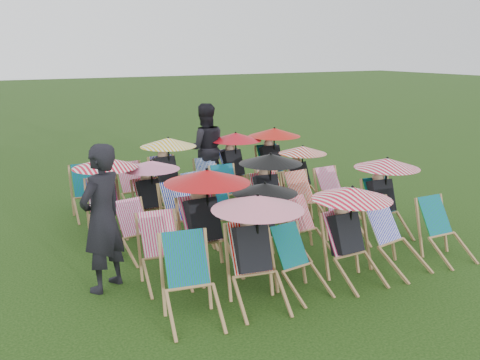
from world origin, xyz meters
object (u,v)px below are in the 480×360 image
deckchair_0 (191,282)px  deckchair_5 (446,230)px  deckchair_29 (274,158)px  person_rear (205,149)px  person_left (102,218)px

deckchair_0 → deckchair_5: size_ratio=1.11×
deckchair_29 → deckchair_0: bearing=-126.9°
person_rear → person_left: bearing=64.9°
deckchair_5 → person_left: size_ratio=0.46×
deckchair_5 → person_left: 4.98m
deckchair_0 → deckchair_29: (4.02, 4.54, 0.24)m
deckchair_5 → deckchair_29: deckchair_29 is taller
deckchair_29 → person_left: person_left is taller
person_rear → deckchair_5: bearing=122.0°
deckchair_0 → person_left: (-0.65, 1.32, 0.49)m
person_left → person_rear: 4.93m
deckchair_0 → deckchair_5: deckchair_0 is taller
deckchair_0 → person_rear: 5.70m
deckchair_5 → person_rear: 5.42m
deckchair_0 → person_rear: size_ratio=0.50×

